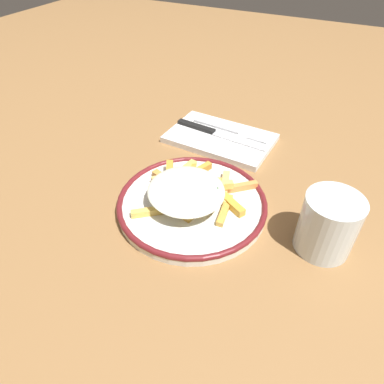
{
  "coord_description": "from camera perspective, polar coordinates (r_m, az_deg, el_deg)",
  "views": [
    {
      "loc": [
        0.38,
        0.19,
        0.4
      ],
      "look_at": [
        0.0,
        0.0,
        0.03
      ],
      "focal_mm": 32.01,
      "sensor_mm": 36.0,
      "label": 1
    }
  ],
  "objects": [
    {
      "name": "fork",
      "position": [
        0.76,
        6.42,
        10.2
      ],
      "size": [
        0.03,
        0.18,
        0.01
      ],
      "color": "silver",
      "rests_on": "napkin"
    },
    {
      "name": "knife",
      "position": [
        0.75,
        3.46,
        9.95
      ],
      "size": [
        0.04,
        0.21,
        0.01
      ],
      "color": "black",
      "rests_on": "napkin"
    },
    {
      "name": "water_glass",
      "position": [
        0.52,
        21.72,
        -5.04
      ],
      "size": [
        0.08,
        0.08,
        0.09
      ],
      "primitive_type": "cylinder",
      "color": "silver",
      "rests_on": "ground_plane"
    },
    {
      "name": "napkin",
      "position": [
        0.74,
        4.71,
        8.92
      ],
      "size": [
        0.15,
        0.22,
        0.01
      ],
      "primitive_type": "cube",
      "rotation": [
        0.0,
        0.0,
        -0.06
      ],
      "color": "silver",
      "rests_on": "ground_plane"
    },
    {
      "name": "plate",
      "position": [
        0.57,
        0.0,
        -1.83
      ],
      "size": [
        0.25,
        0.25,
        0.02
      ],
      "color": "white",
      "rests_on": "ground_plane"
    },
    {
      "name": "fries_heap",
      "position": [
        0.56,
        -0.15,
        0.18
      ],
      "size": [
        0.19,
        0.19,
        0.04
      ],
      "color": "gold",
      "rests_on": "plate"
    },
    {
      "name": "ground_plane",
      "position": [
        0.58,
        0.0,
        -2.56
      ],
      "size": [
        2.6,
        2.6,
        0.0
      ],
      "primitive_type": "plane",
      "color": "olive"
    }
  ]
}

